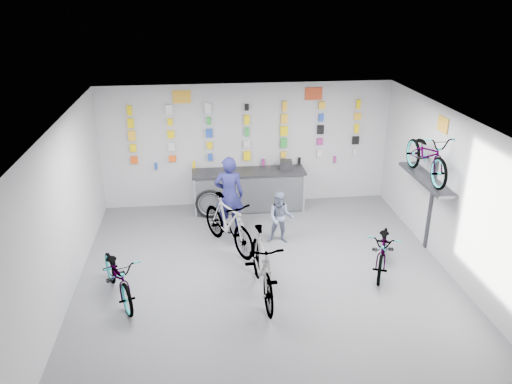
{
  "coord_description": "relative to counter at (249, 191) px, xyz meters",
  "views": [
    {
      "loc": [
        -1.13,
        -7.56,
        5.13
      ],
      "look_at": [
        -0.08,
        1.4,
        1.35
      ],
      "focal_mm": 35.0,
      "sensor_mm": 36.0,
      "label": 1
    }
  ],
  "objects": [
    {
      "name": "wall_right",
      "position": [
        3.5,
        -3.54,
        1.01
      ],
      "size": [
        0.0,
        8.0,
        8.0
      ],
      "primitive_type": "plane",
      "rotation": [
        1.57,
        0.0,
        -1.57
      ],
      "color": "#B8B8BA",
      "rests_on": "floor"
    },
    {
      "name": "bike_service",
      "position": [
        -0.62,
        -1.87,
        0.08
      ],
      "size": [
        1.35,
        1.92,
        1.13
      ],
      "primitive_type": "imported",
      "rotation": [
        0.0,
        0.0,
        0.48
      ],
      "color": "gray",
      "rests_on": "floor"
    },
    {
      "name": "bike_left",
      "position": [
        -2.64,
        -3.46,
        -0.03
      ],
      "size": [
        1.22,
        1.83,
        0.91
      ],
      "primitive_type": "imported",
      "rotation": [
        0.0,
        0.0,
        0.39
      ],
      "color": "gray",
      "rests_on": "floor"
    },
    {
      "name": "wall_back",
      "position": [
        0.0,
        0.46,
        1.01
      ],
      "size": [
        7.0,
        0.0,
        7.0
      ],
      "primitive_type": "plane",
      "rotation": [
        1.57,
        0.0,
        0.0
      ],
      "color": "#B8B8BA",
      "rests_on": "floor"
    },
    {
      "name": "clerk",
      "position": [
        -0.55,
        -1.13,
        0.39
      ],
      "size": [
        0.68,
        0.48,
        1.76
      ],
      "primitive_type": "imported",
      "rotation": [
        0.0,
        0.0,
        3.05
      ],
      "color": "#1B1C52",
      "rests_on": "floor"
    },
    {
      "name": "counter",
      "position": [
        0.0,
        0.0,
        0.0
      ],
      "size": [
        2.7,
        0.66,
        1.0
      ],
      "color": "black",
      "rests_on": "floor"
    },
    {
      "name": "sign_right",
      "position": [
        1.6,
        0.44,
        2.23
      ],
      "size": [
        0.42,
        0.02,
        0.3
      ],
      "primitive_type": "cube",
      "color": "#C2411E",
      "rests_on": "wall_back"
    },
    {
      "name": "customer",
      "position": [
        0.49,
        -1.75,
        0.08
      ],
      "size": [
        0.63,
        0.53,
        1.14
      ],
      "primitive_type": "imported",
      "rotation": [
        0.0,
        0.0,
        -0.2
      ],
      "color": "slate",
      "rests_on": "floor"
    },
    {
      "name": "floor",
      "position": [
        0.0,
        -3.54,
        -0.49
      ],
      "size": [
        8.0,
        8.0,
        0.0
      ],
      "primitive_type": "plane",
      "color": "#525257",
      "rests_on": "ground"
    },
    {
      "name": "spare_wheel",
      "position": [
        -0.96,
        -0.37,
        -0.14
      ],
      "size": [
        0.7,
        0.17,
        0.7
      ],
      "rotation": [
        0.0,
        0.0,
        -0.05
      ],
      "color": "black",
      "rests_on": "floor"
    },
    {
      "name": "bike_wall",
      "position": [
        3.25,
        -2.34,
        1.57
      ],
      "size": [
        0.63,
        1.8,
        0.95
      ],
      "primitive_type": "imported",
      "color": "gray",
      "rests_on": "wall_bracket"
    },
    {
      "name": "wall_bracket",
      "position": [
        3.33,
        -2.34,
        0.98
      ],
      "size": [
        0.39,
        1.9,
        2.0
      ],
      "color": "#333338",
      "rests_on": "wall_right"
    },
    {
      "name": "ceiling",
      "position": [
        0.0,
        -3.54,
        2.51
      ],
      "size": [
        8.0,
        8.0,
        0.0
      ],
      "primitive_type": "plane",
      "rotation": [
        3.14,
        0.0,
        0.0
      ],
      "color": "white",
      "rests_on": "wall_back"
    },
    {
      "name": "sign_side",
      "position": [
        3.48,
        -2.34,
        2.16
      ],
      "size": [
        0.02,
        0.4,
        0.3
      ],
      "primitive_type": "cube",
      "color": "gold",
      "rests_on": "wall_right"
    },
    {
      "name": "register",
      "position": [
        0.9,
        0.01,
        0.62
      ],
      "size": [
        0.31,
        0.33,
        0.22
      ],
      "primitive_type": "cube",
      "rotation": [
        0.0,
        0.0,
        -0.11
      ],
      "color": "black",
      "rests_on": "counter"
    },
    {
      "name": "bike_right",
      "position": [
        2.28,
        -3.06,
        -0.04
      ],
      "size": [
        1.24,
        1.8,
        0.9
      ],
      "primitive_type": "imported",
      "rotation": [
        0.0,
        0.0,
        -0.42
      ],
      "color": "gray",
      "rests_on": "floor"
    },
    {
      "name": "bike_center",
      "position": [
        -0.15,
        -3.66,
        0.11
      ],
      "size": [
        0.65,
        2.01,
        1.2
      ],
      "primitive_type": "imported",
      "rotation": [
        0.0,
        0.0,
        0.04
      ],
      "color": "gray",
      "rests_on": "floor"
    },
    {
      "name": "sign_left",
      "position": [
        -1.5,
        0.44,
        2.23
      ],
      "size": [
        0.42,
        0.02,
        0.3
      ],
      "primitive_type": "cube",
      "color": "gold",
      "rests_on": "wall_back"
    },
    {
      "name": "merch_wall",
      "position": [
        -0.06,
        0.39,
        1.31
      ],
      "size": [
        5.57,
        0.08,
        1.57
      ],
      "color": "#F45010",
      "rests_on": "wall_back"
    },
    {
      "name": "wall_left",
      "position": [
        -3.5,
        -3.54,
        1.01
      ],
      "size": [
        0.0,
        8.0,
        8.0
      ],
      "primitive_type": "plane",
      "rotation": [
        1.57,
        0.0,
        1.57
      ],
      "color": "#B8B8BA",
      "rests_on": "floor"
    }
  ]
}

